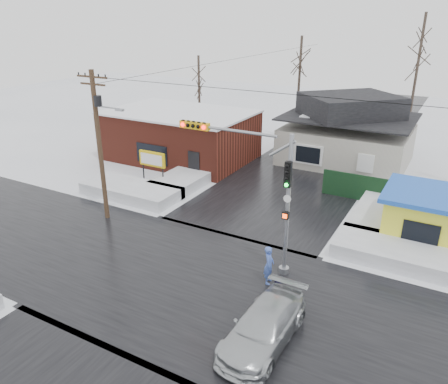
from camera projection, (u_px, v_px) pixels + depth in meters
The scene contains 20 objects.
ground at pixel (182, 280), 20.87m from camera, with size 120.00×120.00×0.00m, color white.
road_ns at pixel (182, 280), 20.86m from camera, with size 10.00×120.00×0.02m, color black.
road_ew at pixel (182, 280), 20.86m from camera, with size 120.00×10.00×0.02m, color black.
snowbank_nw at pixel (131, 190), 30.43m from camera, with size 7.00×3.00×0.80m, color white.
snowbank_ne at pixel (405, 254), 22.32m from camera, with size 7.00×3.00×0.80m, color white.
snowbank_nside_w at pixel (194, 174), 33.58m from camera, with size 3.00×8.00×0.80m, color white.
snowbank_nside_e at pixel (383, 211), 27.27m from camera, with size 3.00×8.00×0.80m, color white.
traffic_signal at pixel (257, 181), 20.45m from camera, with size 6.05×0.68×7.00m.
utility_pole at pixel (100, 138), 25.34m from camera, with size 3.15×0.44×9.00m.
brick_building at pixel (180, 135), 37.97m from camera, with size 12.20×8.20×4.12m.
marquee_sign at pixel (152, 160), 31.87m from camera, with size 2.20×0.21×2.55m.
house at pixel (348, 132), 36.77m from camera, with size 10.40×8.40×5.76m.
kiosk at pixel (425, 216), 24.12m from camera, with size 4.60×4.60×2.88m.
fence at pixel (382, 192), 28.92m from camera, with size 8.00×0.12×1.80m, color black.
tree_far_left at pixel (301, 59), 40.69m from camera, with size 3.00×3.00×10.00m.
tree_far_mid at pixel (421, 43), 37.20m from camera, with size 3.00×3.00×12.00m.
tree_far_west at pixel (199, 72), 44.18m from camera, with size 3.00×3.00×8.00m.
pedestrian at pixel (269, 265), 20.34m from camera, with size 0.69×0.45×1.90m, color #4462C1.
car at pixel (264, 327), 16.66m from camera, with size 2.06×5.07×1.47m, color #B5BABD.
shopping_bag at pixel (278, 280), 20.55m from camera, with size 0.28×0.12×0.35m, color black.
Camera 1 is at (10.38, -14.50, 11.80)m, focal length 35.00 mm.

